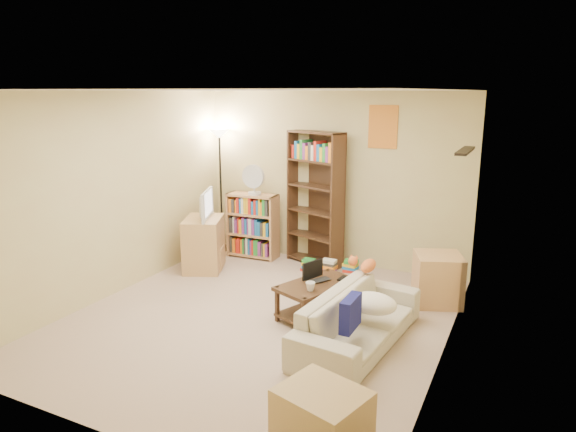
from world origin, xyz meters
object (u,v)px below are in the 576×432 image
(tv_stand, at_px, (204,244))
(tall_bookshelf, at_px, (315,195))
(end_cabinet, at_px, (322,422))
(mug, at_px, (310,286))
(short_bookshelf, at_px, (253,226))
(desk_fan, at_px, (254,179))
(floor_lamp, at_px, (220,154))
(sofa, at_px, (358,319))
(television, at_px, (202,204))
(laptop, at_px, (321,282))
(tabby_cat, at_px, (366,265))
(coffee_table, at_px, (317,295))
(side_table, at_px, (438,279))

(tv_stand, height_order, tall_bookshelf, tall_bookshelf)
(end_cabinet, bearing_deg, mug, 115.70)
(tall_bookshelf, distance_m, short_bookshelf, 1.12)
(desk_fan, xyz_separation_m, floor_lamp, (-0.70, 0.17, 0.32))
(sofa, height_order, television, television)
(laptop, bearing_deg, tabby_cat, -25.32)
(tv_stand, bearing_deg, laptop, -43.57)
(television, bearing_deg, coffee_table, -134.64)
(laptop, distance_m, tv_stand, 2.26)
(mug, bearing_deg, television, 153.62)
(coffee_table, height_order, television, television)
(laptop, bearing_deg, short_bookshelf, 80.32)
(floor_lamp, bearing_deg, side_table, -11.64)
(tabby_cat, xyz_separation_m, side_table, (0.69, 0.69, -0.29))
(coffee_table, bearing_deg, mug, -62.56)
(floor_lamp, xyz_separation_m, end_cabinet, (3.27, -3.78, -1.30))
(coffee_table, height_order, short_bookshelf, short_bookshelf)
(desk_fan, xyz_separation_m, side_table, (2.82, -0.55, -0.92))
(end_cabinet, bearing_deg, desk_fan, 125.51)
(short_bookshelf, height_order, desk_fan, desk_fan)
(coffee_table, distance_m, end_cabinet, 2.25)
(sofa, bearing_deg, television, 71.81)
(sofa, distance_m, short_bookshelf, 3.10)
(mug, bearing_deg, laptop, 87.48)
(tv_stand, relative_size, end_cabinet, 1.29)
(television, xyz_separation_m, desk_fan, (0.41, 0.74, 0.27))
(tv_stand, bearing_deg, side_table, -20.05)
(tabby_cat, xyz_separation_m, television, (-2.55, 0.50, 0.35))
(coffee_table, xyz_separation_m, tv_stand, (-2.08, 0.81, 0.11))
(coffee_table, height_order, tv_stand, tv_stand)
(coffee_table, distance_m, floor_lamp, 3.20)
(desk_fan, bearing_deg, tabby_cat, -30.20)
(coffee_table, bearing_deg, sofa, -11.05)
(tall_bookshelf, relative_size, side_table, 3.21)
(tv_stand, height_order, television, television)
(television, height_order, end_cabinet, television)
(mug, height_order, end_cabinet, mug)
(tabby_cat, bearing_deg, floor_lamp, 153.41)
(television, xyz_separation_m, side_table, (3.23, 0.19, -0.64))
(tv_stand, xyz_separation_m, end_cabinet, (2.98, -2.87, -0.13))
(television, xyz_separation_m, tall_bookshelf, (1.33, 0.92, 0.08))
(tv_stand, height_order, short_bookshelf, short_bookshelf)
(laptop, bearing_deg, tall_bookshelf, 56.92)
(coffee_table, distance_m, desk_fan, 2.48)
(floor_lamp, relative_size, side_table, 3.19)
(television, bearing_deg, tall_bookshelf, -78.83)
(television, height_order, tall_bookshelf, tall_bookshelf)
(desk_fan, bearing_deg, tall_bookshelf, 10.69)
(coffee_table, xyz_separation_m, laptop, (0.03, 0.03, 0.16))
(mug, relative_size, television, 0.21)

